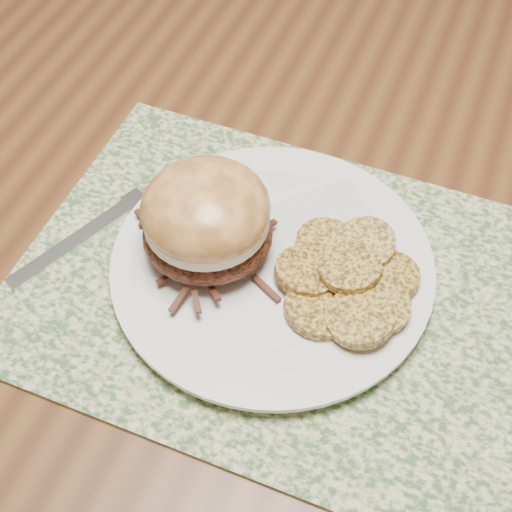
{
  "coord_description": "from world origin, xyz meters",
  "views": [
    {
      "loc": [
        0.25,
        -0.47,
        1.25
      ],
      "look_at": [
        0.12,
        -0.14,
        0.79
      ],
      "focal_mm": 50.0,
      "sensor_mm": 36.0,
      "label": 1
    }
  ],
  "objects_px": {
    "dinner_plate": "(272,266)",
    "pork_sandwich": "(207,219)",
    "dining_table": "(204,198)",
    "fork": "(96,227)"
  },
  "relations": [
    {
      "from": "dining_table",
      "to": "pork_sandwich",
      "type": "bearing_deg",
      "value": -61.71
    },
    {
      "from": "dining_table",
      "to": "dinner_plate",
      "type": "relative_size",
      "value": 5.77
    },
    {
      "from": "dining_table",
      "to": "pork_sandwich",
      "type": "distance_m",
      "value": 0.21
    },
    {
      "from": "dining_table",
      "to": "fork",
      "type": "xyz_separation_m",
      "value": [
        -0.04,
        -0.14,
        0.09
      ]
    },
    {
      "from": "dinner_plate",
      "to": "pork_sandwich",
      "type": "xyz_separation_m",
      "value": [
        -0.05,
        -0.01,
        0.05
      ]
    },
    {
      "from": "dining_table",
      "to": "dinner_plate",
      "type": "xyz_separation_m",
      "value": [
        0.13,
        -0.12,
        0.09
      ]
    },
    {
      "from": "dinner_plate",
      "to": "pork_sandwich",
      "type": "height_order",
      "value": "pork_sandwich"
    },
    {
      "from": "pork_sandwich",
      "to": "fork",
      "type": "relative_size",
      "value": 0.82
    },
    {
      "from": "dining_table",
      "to": "fork",
      "type": "height_order",
      "value": "fork"
    },
    {
      "from": "dining_table",
      "to": "fork",
      "type": "distance_m",
      "value": 0.17
    }
  ]
}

